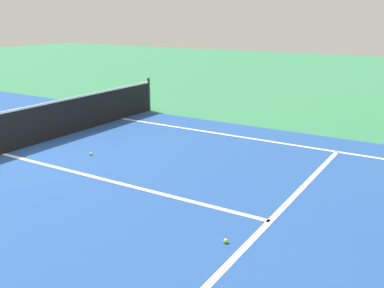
% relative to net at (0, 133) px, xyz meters
% --- Properties ---
extents(ground_plane, '(60.00, 60.00, 0.00)m').
position_rel_net_xyz_m(ground_plane, '(0.00, 0.00, -0.49)').
color(ground_plane, '#337F51').
extents(court_surface_inbounds, '(10.62, 24.40, 0.00)m').
position_rel_net_xyz_m(court_surface_inbounds, '(0.00, 0.00, -0.49)').
color(court_surface_inbounds, '#234C93').
rests_on(court_surface_inbounds, ground_plane).
extents(line_sideline_right, '(0.10, 11.89, 0.01)m').
position_rel_net_xyz_m(line_sideline_right, '(4.11, -5.95, -0.49)').
color(line_sideline_right, white).
rests_on(line_sideline_right, ground_plane).
extents(line_service_near, '(8.22, 0.10, 0.01)m').
position_rel_net_xyz_m(line_service_near, '(0.00, -6.40, -0.49)').
color(line_service_near, white).
rests_on(line_service_near, ground_plane).
extents(line_center_service, '(0.10, 6.40, 0.01)m').
position_rel_net_xyz_m(line_center_service, '(0.00, -3.20, -0.49)').
color(line_center_service, white).
rests_on(line_center_service, ground_plane).
extents(net, '(11.07, 0.09, 1.07)m').
position_rel_net_xyz_m(net, '(0.00, 0.00, 0.00)').
color(net, '#33383D').
rests_on(net, ground_plane).
extents(tennis_ball_mid_court, '(0.07, 0.07, 0.07)m').
position_rel_net_xyz_m(tennis_ball_mid_court, '(-0.94, -6.13, -0.46)').
color(tennis_ball_mid_court, '#CCE033').
rests_on(tennis_ball_mid_court, ground_plane).
extents(tennis_ball_near_net, '(0.07, 0.07, 0.07)m').
position_rel_net_xyz_m(tennis_ball_near_net, '(0.97, -1.75, -0.46)').
color(tennis_ball_near_net, '#CCE033').
rests_on(tennis_ball_near_net, ground_plane).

